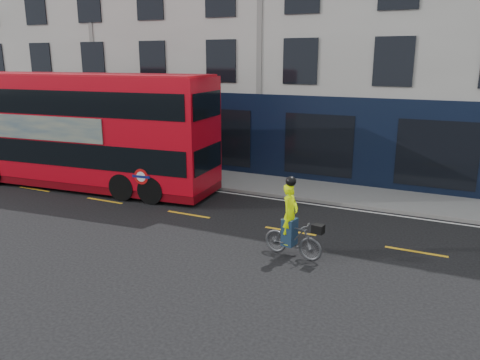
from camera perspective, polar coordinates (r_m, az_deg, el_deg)
The scene contains 8 objects.
ground at distance 16.37m, azimuth -9.07°, elevation -5.70°, with size 120.00×120.00×0.00m, color black.
pavement at distance 21.74m, azimuth 0.65°, elevation -0.23°, with size 60.00×3.00×0.12m, color gray.
kerb at distance 20.43m, azimuth -1.13°, elevation -1.19°, with size 60.00×0.12×0.13m, color slate.
building_terrace at distance 27.05m, azimuth 6.79°, elevation 18.48°, with size 50.00×10.07×15.00m.
road_edge_line at distance 20.19m, azimuth -1.51°, elevation -1.56°, with size 58.00×0.10×0.01m, color silver.
lane_dashes at distance 17.54m, azimuth -6.29°, elevation -4.19°, with size 58.00×0.12×0.01m, color gold, non-canonical shape.
bus at distance 21.89m, azimuth -18.81°, elevation 5.80°, with size 12.59×3.88×5.00m.
cyclist at distance 13.69m, azimuth 6.37°, elevation -6.12°, with size 1.89×0.77×2.41m.
Camera 1 is at (8.87, -12.54, 5.64)m, focal length 35.00 mm.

